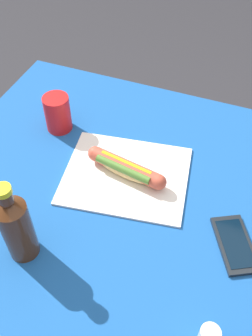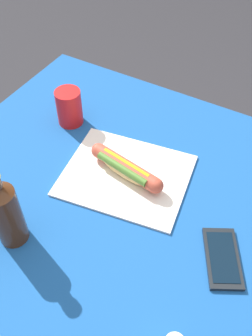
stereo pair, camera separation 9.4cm
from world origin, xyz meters
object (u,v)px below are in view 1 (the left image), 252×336
at_px(drinking_cup, 58,113).
at_px(soda_bottle, 16,226).
at_px(hot_dog, 126,168).
at_px(cell_phone, 235,244).

bearing_deg(drinking_cup, soda_bottle, 106.90).
bearing_deg(hot_dog, soda_bottle, 65.28).
bearing_deg(soda_bottle, drinking_cup, -73.10).
height_order(hot_dog, soda_bottle, soda_bottle).
distance_m(hot_dog, drinking_cup, 0.26).
bearing_deg(soda_bottle, cell_phone, -157.39).
height_order(hot_dog, drinking_cup, drinking_cup).
bearing_deg(soda_bottle, hot_dog, -114.72).
bearing_deg(cell_phone, hot_dog, -18.86).
distance_m(cell_phone, soda_bottle, 0.46).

